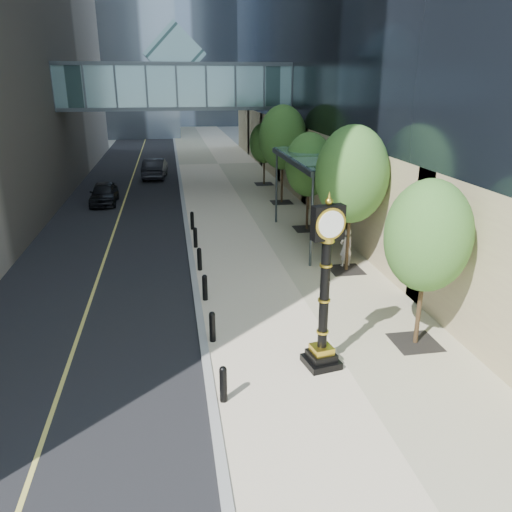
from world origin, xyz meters
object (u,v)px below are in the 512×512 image
at_px(street_clock, 324,297).
at_px(car_far, 155,168).
at_px(car_near, 104,193).
at_px(pedestrian, 346,248).

height_order(street_clock, car_far, street_clock).
distance_m(car_near, car_far, 9.70).
bearing_deg(pedestrian, car_far, -82.47).
bearing_deg(car_far, pedestrian, 115.28).
bearing_deg(pedestrian, car_near, -63.11).
relative_size(car_near, car_far, 0.84).
xyz_separation_m(street_clock, car_far, (-5.31, 31.28, -1.38)).
distance_m(street_clock, car_far, 31.76).
distance_m(street_clock, car_near, 23.76).
height_order(car_near, car_far, car_far).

